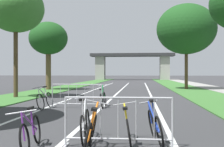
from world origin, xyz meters
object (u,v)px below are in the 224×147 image
bicycle_green_0 (103,99)px  tree_left_oak_near (16,9)px  bicycle_orange_5 (90,134)px  bicycle_silver_6 (85,124)px  bicycle_blue_4 (155,126)px  tree_right_pine_near (186,29)px  tree_left_pine_far (48,39)px  crowd_barrier_nearest (118,123)px  bicycle_yellow_2 (128,127)px  bicycle_purple_3 (31,132)px  bicycle_white_1 (45,100)px  crowd_barrier_second (77,96)px

bicycle_green_0 → tree_left_oak_near: bearing=146.0°
bicycle_orange_5 → bicycle_silver_6: (-0.27, 0.88, 0.01)m
bicycle_blue_4 → bicycle_silver_6: bicycle_silver_6 is taller
tree_right_pine_near → bicycle_green_0: size_ratio=4.66×
tree_left_pine_far → bicycle_silver_6: 19.95m
tree_left_oak_near → tree_left_pine_far: 7.89m
bicycle_green_0 → crowd_barrier_nearest: bearing=-79.8°
tree_left_pine_far → bicycle_orange_5: (7.22, -19.10, -4.20)m
tree_left_pine_far → crowd_barrier_nearest: bearing=-67.5°
tree_left_pine_far → bicycle_yellow_2: (7.91, -18.32, -4.22)m
bicycle_green_0 → bicycle_purple_3: bearing=-93.8°
crowd_barrier_nearest → bicycle_purple_3: bearing=-167.4°
tree_left_pine_far → bicycle_orange_5: bearing=-69.3°
bicycle_orange_5 → bicycle_green_0: bearing=91.7°
tree_right_pine_near → bicycle_white_1: (-8.26, -14.66, -5.15)m
tree_left_oak_near → bicycle_yellow_2: size_ratio=4.14×
tree_left_oak_near → tree_left_pine_far: tree_left_oak_near is taller
tree_left_pine_far → crowd_barrier_nearest: (7.72, -18.66, -4.06)m
tree_right_pine_near → bicycle_white_1: 17.59m
bicycle_green_0 → bicycle_orange_5: 7.27m
crowd_barrier_second → tree_left_oak_near: bearing=137.0°
tree_left_pine_far → bicycle_purple_3: tree_left_pine_far is taller
bicycle_purple_3 → bicycle_silver_6: size_ratio=1.02×
bicycle_green_0 → bicycle_white_1: same height
bicycle_purple_3 → bicycle_green_0: bearing=-103.8°
tree_left_pine_far → bicycle_white_1: size_ratio=3.68×
tree_right_pine_near → bicycle_silver_6: bearing=-105.2°
bicycle_green_0 → bicycle_silver_6: bicycle_green_0 is taller
tree_right_pine_near → crowd_barrier_nearest: tree_right_pine_near is taller
tree_right_pine_near → bicycle_orange_5: bearing=-103.9°
bicycle_yellow_2 → bicycle_orange_5: bicycle_orange_5 is taller
crowd_barrier_nearest → bicycle_silver_6: crowd_barrier_nearest is taller
bicycle_white_1 → bicycle_purple_3: bicycle_white_1 is taller
bicycle_purple_3 → tree_left_oak_near: bearing=-73.9°
tree_right_pine_near → crowd_barrier_nearest: size_ratio=3.45×
bicycle_silver_6 → tree_right_pine_near: bearing=69.8°
bicycle_green_0 → bicycle_purple_3: (-0.50, -7.18, -0.00)m
tree_right_pine_near → bicycle_silver_6: 21.44m
bicycle_yellow_2 → bicycle_silver_6: (-0.96, 0.10, 0.02)m
crowd_barrier_second → bicycle_purple_3: bearing=-84.8°
bicycle_orange_5 → bicycle_silver_6: size_ratio=0.97×
tree_right_pine_near → bicycle_purple_3: (-6.38, -20.91, -5.18)m
tree_right_pine_near → bicycle_silver_6: size_ratio=4.64×
tree_left_pine_far → bicycle_yellow_2: size_ratio=3.62×
tree_left_oak_near → bicycle_purple_3: (5.47, -11.22, -5.12)m
crowd_barrier_second → bicycle_white_1: 1.35m
tree_left_oak_near → bicycle_purple_3: 13.49m
crowd_barrier_second → bicycle_purple_3: crowd_barrier_second is taller
tree_left_oak_near → bicycle_green_0: (5.96, -4.04, -5.12)m
bicycle_purple_3 → tree_right_pine_near: bearing=-116.9°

